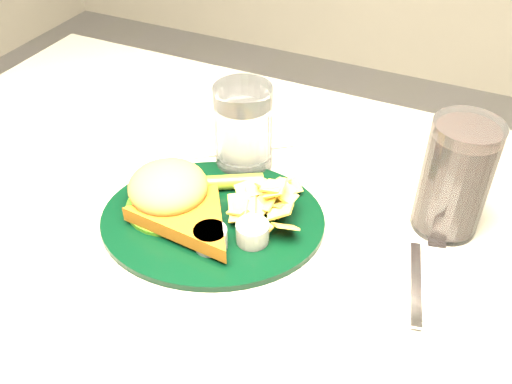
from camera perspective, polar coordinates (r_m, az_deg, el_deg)
table at (r=1.07m, az=-1.99°, el=-17.87°), size 1.20×0.80×0.75m
dinner_plate at (r=0.76m, az=-4.45°, el=-1.08°), size 0.37×0.34×0.07m
water_glass at (r=0.84m, az=-1.28°, el=6.36°), size 0.11×0.11×0.14m
cola_glass at (r=0.77m, az=19.33°, el=1.35°), size 0.11×0.11×0.16m
fork_napkin at (r=0.73m, az=15.88°, el=-8.17°), size 0.17×0.20×0.01m
ramekin at (r=0.93m, az=-8.27°, el=5.78°), size 0.06×0.06×0.03m
wrapped_straw at (r=0.90m, az=-3.27°, el=3.98°), size 0.23×0.20×0.01m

